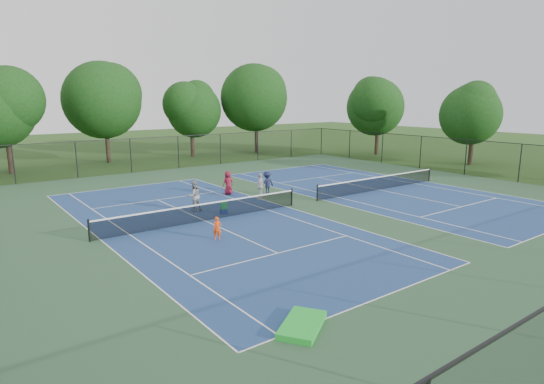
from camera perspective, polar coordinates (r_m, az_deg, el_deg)
ground at (r=28.44m, az=4.12°, el=-1.43°), size 140.00×140.00×0.00m
court_pad at (r=28.44m, az=4.12°, el=-1.42°), size 36.00×36.00×0.01m
tennis_court_left at (r=24.55m, az=-8.38°, el=-3.42°), size 12.00×23.83×1.07m
tennis_court_right at (r=33.32m, az=13.29°, el=0.41°), size 12.00×23.83×1.07m
perimeter_fence at (r=28.12m, az=4.17°, el=1.75°), size 36.08×36.08×3.02m
tree_back_a at (r=45.22m, az=-30.63°, el=9.60°), size 6.80×6.80×9.15m
tree_back_b at (r=49.01m, az=-20.32°, el=11.19°), size 7.60×7.60×10.03m
tree_back_c at (r=51.43m, az=-10.11°, el=10.47°), size 6.00×6.00×8.40m
tree_back_d at (r=54.66m, az=-2.00°, el=12.12°), size 7.80×7.80×10.37m
tree_side_e at (r=53.97m, az=13.22°, el=10.75°), size 6.60×6.60×8.87m
tree_side_f at (r=48.47m, az=24.06°, el=9.31°), size 5.80×5.80×8.12m
child_player at (r=21.24m, az=-6.88°, el=-4.54°), size 0.46×0.38×1.08m
instructor at (r=26.67m, az=-9.77°, el=-0.48°), size 0.90×0.71×1.80m
bystander_a at (r=29.47m, az=-1.47°, el=0.76°), size 1.07×0.90×1.71m
bystander_b at (r=30.79m, az=-0.62°, el=1.13°), size 1.03×0.60×1.59m
bystander_c at (r=30.96m, az=-5.53°, el=1.15°), size 0.79×0.52×1.61m
ball_crate at (r=25.92m, az=-6.06°, el=-2.44°), size 0.39×0.31×0.29m
ball_hopper at (r=25.83m, az=-6.08°, el=-1.70°), size 0.38×0.31×0.40m
green_tarp at (r=13.55m, az=3.81°, el=-16.30°), size 2.09×1.87×0.19m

